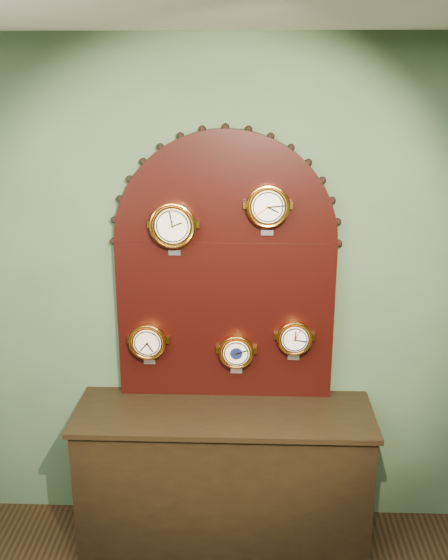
{
  "coord_description": "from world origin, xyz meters",
  "views": [
    {
      "loc": [
        0.12,
        -0.97,
        2.61
      ],
      "look_at": [
        0.0,
        2.25,
        1.58
      ],
      "focal_mm": 42.17,
      "sensor_mm": 36.0,
      "label": 1
    }
  ],
  "objects_px": {
    "shop_counter": "(224,479)",
    "roman_clock": "(173,225)",
    "barometer": "(236,351)",
    "tide_clock": "(295,337)",
    "display_board": "(225,261)",
    "arabic_clock": "(268,206)",
    "hygrometer": "(148,341)"
  },
  "relations": [
    {
      "from": "hygrometer",
      "to": "tide_clock",
      "type": "height_order",
      "value": "tide_clock"
    },
    {
      "from": "barometer",
      "to": "tide_clock",
      "type": "bearing_deg",
      "value": 0.04
    },
    {
      "from": "barometer",
      "to": "tide_clock",
      "type": "xyz_separation_m",
      "value": [
        0.32,
        0.0,
        0.09
      ]
    },
    {
      "from": "roman_clock",
      "to": "tide_clock",
      "type": "relative_size",
      "value": 1.21
    },
    {
      "from": "tide_clock",
      "to": "arabic_clock",
      "type": "bearing_deg",
      "value": -179.69
    },
    {
      "from": "shop_counter",
      "to": "roman_clock",
      "type": "height_order",
      "value": "roman_clock"
    },
    {
      "from": "display_board",
      "to": "barometer",
      "type": "xyz_separation_m",
      "value": [
        0.06,
        -0.07,
        -0.5
      ]
    },
    {
      "from": "roman_clock",
      "to": "tide_clock",
      "type": "xyz_separation_m",
      "value": [
        0.66,
        0.0,
        -0.63
      ]
    },
    {
      "from": "display_board",
      "to": "roman_clock",
      "type": "bearing_deg",
      "value": -166.15
    },
    {
      "from": "arabic_clock",
      "to": "tide_clock",
      "type": "height_order",
      "value": "arabic_clock"
    },
    {
      "from": "tide_clock",
      "to": "roman_clock",
      "type": "bearing_deg",
      "value": -179.88
    },
    {
      "from": "display_board",
      "to": "barometer",
      "type": "distance_m",
      "value": 0.51
    },
    {
      "from": "shop_counter",
      "to": "arabic_clock",
      "type": "relative_size",
      "value": 5.75
    },
    {
      "from": "shop_counter",
      "to": "display_board",
      "type": "bearing_deg",
      "value": 90.0
    },
    {
      "from": "shop_counter",
      "to": "tide_clock",
      "type": "height_order",
      "value": "tide_clock"
    },
    {
      "from": "display_board",
      "to": "roman_clock",
      "type": "relative_size",
      "value": 5.12
    },
    {
      "from": "arabic_clock",
      "to": "hygrometer",
      "type": "height_order",
      "value": "arabic_clock"
    },
    {
      "from": "shop_counter",
      "to": "hygrometer",
      "type": "bearing_deg",
      "value": 160.26
    },
    {
      "from": "arabic_clock",
      "to": "display_board",
      "type": "bearing_deg",
      "value": 163.33
    },
    {
      "from": "barometer",
      "to": "roman_clock",
      "type": "bearing_deg",
      "value": -179.8
    },
    {
      "from": "roman_clock",
      "to": "arabic_clock",
      "type": "relative_size",
      "value": 1.07
    },
    {
      "from": "display_board",
      "to": "barometer",
      "type": "bearing_deg",
      "value": -45.89
    },
    {
      "from": "roman_clock",
      "to": "hygrometer",
      "type": "xyz_separation_m",
      "value": [
        -0.16,
        0.0,
        -0.66
      ]
    },
    {
      "from": "display_board",
      "to": "arabic_clock",
      "type": "height_order",
      "value": "display_board"
    },
    {
      "from": "display_board",
      "to": "arabic_clock",
      "type": "distance_m",
      "value": 0.39
    },
    {
      "from": "shop_counter",
      "to": "tide_clock",
      "type": "bearing_deg",
      "value": 21.9
    },
    {
      "from": "barometer",
      "to": "tide_clock",
      "type": "distance_m",
      "value": 0.33
    },
    {
      "from": "display_board",
      "to": "roman_clock",
      "type": "xyz_separation_m",
      "value": [
        -0.27,
        -0.07,
        0.21
      ]
    },
    {
      "from": "roman_clock",
      "to": "barometer",
      "type": "distance_m",
      "value": 0.79
    },
    {
      "from": "shop_counter",
      "to": "roman_clock",
      "type": "relative_size",
      "value": 5.36
    },
    {
      "from": "display_board",
      "to": "hygrometer",
      "type": "height_order",
      "value": "display_board"
    },
    {
      "from": "barometer",
      "to": "shop_counter",
      "type": "bearing_deg",
      "value": -112.54
    }
  ]
}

